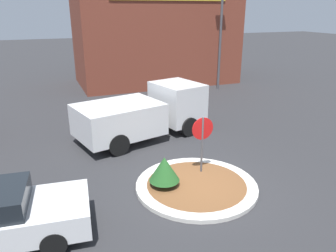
% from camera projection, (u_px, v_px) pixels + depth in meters
% --- Properties ---
extents(ground_plane, '(120.00, 120.00, 0.00)m').
position_uv_depth(ground_plane, '(196.00, 187.00, 10.38)').
color(ground_plane, '#2D2D30').
extents(traffic_island, '(3.83, 3.83, 0.13)m').
position_uv_depth(traffic_island, '(196.00, 185.00, 10.36)').
color(traffic_island, beige).
rests_on(traffic_island, ground_plane).
extents(stop_sign, '(0.75, 0.07, 2.06)m').
position_uv_depth(stop_sign, '(202.00, 135.00, 10.70)').
color(stop_sign, '#4C4C51').
rests_on(stop_sign, ground_plane).
extents(island_shrub, '(0.95, 0.95, 0.96)m').
position_uv_depth(island_shrub, '(164.00, 169.00, 10.05)').
color(island_shrub, brown).
rests_on(island_shrub, traffic_island).
extents(utility_truck, '(6.01, 3.61, 2.16)m').
position_uv_depth(utility_truck, '(144.00, 113.00, 14.17)').
color(utility_truck, silver).
rests_on(utility_truck, ground_plane).
extents(storefront_building, '(11.49, 6.07, 7.11)m').
position_uv_depth(storefront_building, '(155.00, 34.00, 24.46)').
color(storefront_building, brown).
rests_on(storefront_building, ground_plane).
extents(light_pole, '(0.70, 0.30, 7.67)m').
position_uv_depth(light_pole, '(221.00, 24.00, 21.62)').
color(light_pole, '#4C4C51').
rests_on(light_pole, ground_plane).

